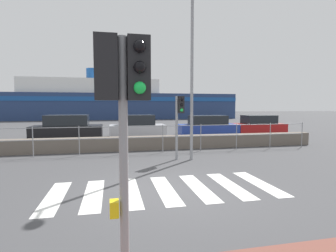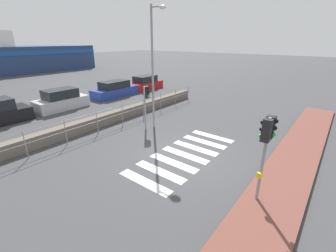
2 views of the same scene
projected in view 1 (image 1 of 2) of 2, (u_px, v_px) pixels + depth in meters
The scene contains 12 objects.
ground_plane at pixel (167, 190), 6.81m from camera, with size 160.00×160.00×0.00m, color #424244.
crosswalk at pixel (165, 190), 6.80m from camera, with size 5.85×2.40×0.01m.
seawall at pixel (141, 143), 12.88m from camera, with size 18.61×0.55×0.66m.
harbor_fence at pixel (143, 135), 11.98m from camera, with size 16.79×0.04×1.30m.
traffic_light_near at pixel (123, 96), 2.82m from camera, with size 0.58×0.41×2.92m.
traffic_light_far at pixel (179, 113), 10.45m from camera, with size 0.34×0.32×2.56m.
streetlamp at pixel (193, 56), 10.09m from camera, with size 0.32×1.02×6.69m.
ferry_boat at pixel (115, 102), 42.83m from camera, with size 36.73×8.48×8.03m.
parked_car_black at pixel (67, 128), 17.29m from camera, with size 4.46×1.79×1.55m.
parked_car_silver at pixel (137, 127), 18.25m from camera, with size 3.82×1.73×1.52m.
parked_car_blue at pixel (208, 127), 19.32m from camera, with size 4.38×1.74×1.44m.
parked_car_red at pixel (259, 126), 20.19m from camera, with size 3.88×1.75×1.43m.
Camera 1 is at (-1.35, -6.52, 2.19)m, focal length 28.00 mm.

